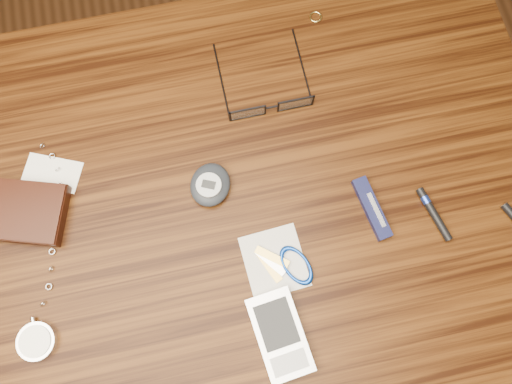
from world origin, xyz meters
TOP-DOWN VIEW (x-y plane):
  - ground at (0.00, 0.00)m, footprint 3.80×3.80m
  - desk at (0.00, 0.00)m, footprint 1.00×0.70m
  - wallet_and_card at (-0.28, 0.04)m, footprint 0.15×0.15m
  - eyeglasses at (0.10, 0.13)m, footprint 0.13×0.14m
  - gold_ring at (0.20, 0.27)m, footprint 0.03×0.03m
  - pocket_watch at (-0.29, -0.13)m, footprint 0.09×0.31m
  - pda_phone at (0.04, -0.20)m, footprint 0.07×0.12m
  - pedometer at (-0.02, 0.03)m, footprint 0.08×0.08m
  - notepad_keys at (0.07, -0.11)m, footprint 0.11×0.10m
  - pocket_knife at (0.20, -0.06)m, footprint 0.04×0.10m
  - black_blue_pen at (0.29, -0.08)m, footprint 0.03×0.08m

SIDE VIEW (x-z plane):
  - ground at x=0.00m, z-range 0.00..0.00m
  - desk at x=0.00m, z-range 0.27..1.02m
  - gold_ring at x=0.20m, z-range 0.75..0.75m
  - notepad_keys at x=0.07m, z-range 0.75..0.76m
  - black_blue_pen at x=0.29m, z-range 0.75..0.76m
  - pocket_knife at x=0.20m, z-range 0.75..0.76m
  - pocket_watch at x=-0.29m, z-range 0.75..0.76m
  - pda_phone at x=0.04m, z-range 0.75..0.77m
  - wallet_and_card at x=-0.28m, z-range 0.75..0.77m
  - pedometer at x=-0.02m, z-range 0.75..0.78m
  - eyeglasses at x=0.10m, z-range 0.75..0.78m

